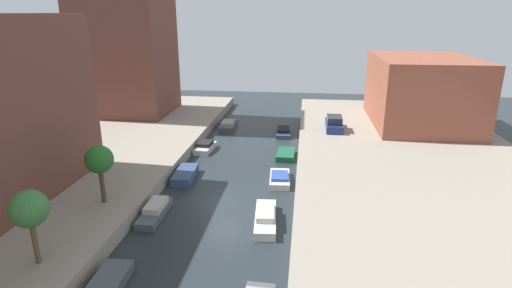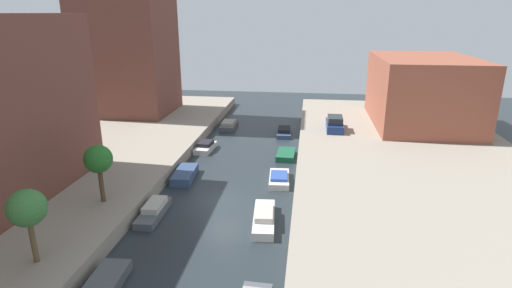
{
  "view_description": "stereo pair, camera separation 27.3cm",
  "coord_description": "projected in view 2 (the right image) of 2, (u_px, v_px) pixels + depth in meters",
  "views": [
    {
      "loc": [
        5.48,
        -25.81,
        12.83
      ],
      "look_at": [
        1.15,
        9.2,
        1.39
      ],
      "focal_mm": 28.54,
      "sensor_mm": 36.0,
      "label": 1
    },
    {
      "loc": [
        5.75,
        -25.78,
        12.83
      ],
      "look_at": [
        1.15,
        9.2,
        1.39
      ],
      "focal_mm": 28.54,
      "sensor_mm": 36.0,
      "label": 2
    }
  ],
  "objects": [
    {
      "name": "moored_boat_left_4",
      "position": [
        205.0,
        147.0,
        39.59
      ],
      "size": [
        1.65,
        3.35,
        0.87
      ],
      "color": "beige",
      "rests_on": "ground_plane"
    },
    {
      "name": "street_tree_1",
      "position": [
        27.0,
        209.0,
        19.38
      ],
      "size": [
        1.83,
        1.83,
        3.87
      ],
      "color": "brown",
      "rests_on": "quay_left"
    },
    {
      "name": "quay_left",
      "position": [
        28.0,
        184.0,
        30.69
      ],
      "size": [
        20.0,
        64.0,
        1.0
      ],
      "primitive_type": "cube",
      "color": "gray",
      "rests_on": "ground_plane"
    },
    {
      "name": "moored_boat_right_2",
      "position": [
        264.0,
        218.0,
        25.86
      ],
      "size": [
        1.65,
        4.66,
        0.93
      ],
      "color": "beige",
      "rests_on": "ground_plane"
    },
    {
      "name": "moored_boat_left_2",
      "position": [
        154.0,
        211.0,
        26.85
      ],
      "size": [
        1.32,
        4.04,
        0.87
      ],
      "color": "#4C5156",
      "rests_on": "ground_plane"
    },
    {
      "name": "street_tree_2",
      "position": [
        98.0,
        160.0,
        25.84
      ],
      "size": [
        1.8,
        1.8,
        3.86
      ],
      "color": "#4D3A28",
      "rests_on": "quay_left"
    },
    {
      "name": "parked_car",
      "position": [
        335.0,
        124.0,
        42.77
      ],
      "size": [
        1.72,
        4.19,
        1.52
      ],
      "color": "navy",
      "rests_on": "quay_right"
    },
    {
      "name": "moored_boat_right_5",
      "position": [
        284.0,
        132.0,
        44.7
      ],
      "size": [
        1.63,
        3.89,
        0.79
      ],
      "color": "#33476B",
      "rests_on": "ground_plane"
    },
    {
      "name": "apartment_tower_far",
      "position": [
        125.0,
        30.0,
        47.84
      ],
      "size": [
        10.0,
        9.1,
        19.71
      ],
      "primitive_type": "cube",
      "color": "brown",
      "rests_on": "quay_left"
    },
    {
      "name": "moored_boat_left_1",
      "position": [
        102.0,
        287.0,
        19.48
      ],
      "size": [
        1.67,
        4.04,
        0.55
      ],
      "color": "#4C5156",
      "rests_on": "ground_plane"
    },
    {
      "name": "moored_boat_left_3",
      "position": [
        185.0,
        175.0,
        32.86
      ],
      "size": [
        1.74,
        3.77,
        0.68
      ],
      "color": "#33476B",
      "rests_on": "ground_plane"
    },
    {
      "name": "ground_plane",
      "position": [
        223.0,
        201.0,
        28.98
      ],
      "size": [
        84.0,
        84.0,
        0.0
      ],
      "primitive_type": "plane",
      "color": "#232B30"
    },
    {
      "name": "quay_right",
      "position": [
        445.0,
        207.0,
        26.97
      ],
      "size": [
        20.0,
        64.0,
        1.0
      ],
      "primitive_type": "cube",
      "color": "gray",
      "rests_on": "ground_plane"
    },
    {
      "name": "moored_boat_right_4",
      "position": [
        286.0,
        155.0,
        37.69
      ],
      "size": [
        1.7,
        3.19,
        0.53
      ],
      "color": "#195638",
      "rests_on": "ground_plane"
    },
    {
      "name": "moored_boat_right_3",
      "position": [
        279.0,
        179.0,
        32.13
      ],
      "size": [
        1.75,
        3.59,
        0.72
      ],
      "color": "beige",
      "rests_on": "ground_plane"
    },
    {
      "name": "low_block_right",
      "position": [
        422.0,
        91.0,
        44.32
      ],
      "size": [
        10.0,
        14.38,
        7.31
      ],
      "primitive_type": "cube",
      "color": "brown",
      "rests_on": "quay_right"
    },
    {
      "name": "moored_boat_left_5",
      "position": [
        229.0,
        125.0,
        47.48
      ],
      "size": [
        1.73,
        4.19,
        0.8
      ],
      "color": "#4C5156",
      "rests_on": "ground_plane"
    }
  ]
}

